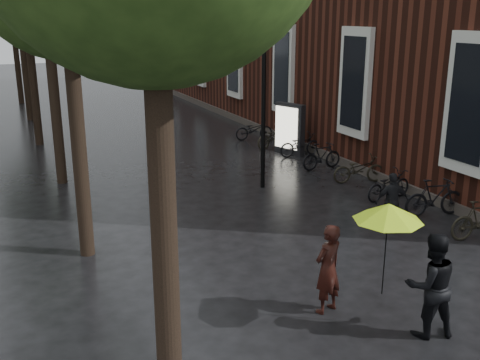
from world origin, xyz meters
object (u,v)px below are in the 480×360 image
person_burgundy (328,269)px  parked_bicycles (336,161)px  pedestrian_walking (392,201)px  lamp_post (264,94)px  person_black (431,285)px  ad_lightbox (290,129)px

person_burgundy → parked_bicycles: 9.19m
person_burgundy → pedestrian_walking: (3.66, 2.78, -0.11)m
parked_bicycles → lamp_post: (-2.90, -0.30, 2.44)m
person_black → parked_bicycles: size_ratio=0.14×
lamp_post → person_black: bearing=-97.7°
person_burgundy → lamp_post: bearing=-125.0°
pedestrian_walking → ad_lightbox: 8.12m
person_black → parked_bicycles: bearing=-99.5°
parked_bicycles → person_black: bearing=-114.5°
person_black → pedestrian_walking: 4.85m
lamp_post → ad_lightbox: bearing=50.7°
lamp_post → pedestrian_walking: bearing=-73.1°
parked_bicycles → ad_lightbox: bearing=90.6°
person_burgundy → pedestrian_walking: size_ratio=1.14×
parked_bicycles → lamp_post: 3.80m
ad_lightbox → lamp_post: size_ratio=0.41×
person_burgundy → person_black: (1.13, -1.34, 0.07)m
person_black → lamp_post: 8.92m
parked_bicycles → ad_lightbox: size_ratio=6.62×
person_burgundy → lamp_post: 7.90m
person_burgundy → lamp_post: (2.30, 7.27, 2.06)m
pedestrian_walking → ad_lightbox: (1.50, 7.98, 0.24)m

